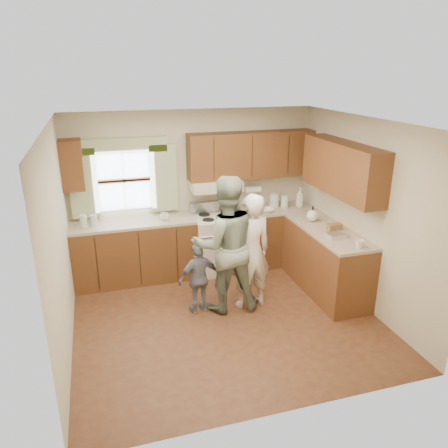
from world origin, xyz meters
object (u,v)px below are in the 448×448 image
object	(u,v)px
woman_right	(226,245)
child	(199,278)
stove	(217,242)
woman_left	(250,252)

from	to	relation	value
woman_right	child	world-z (taller)	woman_right
child	woman_right	bearing A→B (deg)	168.10
stove	child	bearing A→B (deg)	-116.33
stove	woman_right	size ratio (longest dim) A/B	0.58
woman_left	woman_right	xyz separation A→B (m)	(-0.33, 0.04, 0.12)
stove	woman_right	world-z (taller)	woman_right
child	woman_left	bearing A→B (deg)	165.53
woman_left	woman_right	size ratio (longest dim) A/B	0.87
woman_right	child	size ratio (longest dim) A/B	1.89
woman_right	stove	bearing A→B (deg)	-96.13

